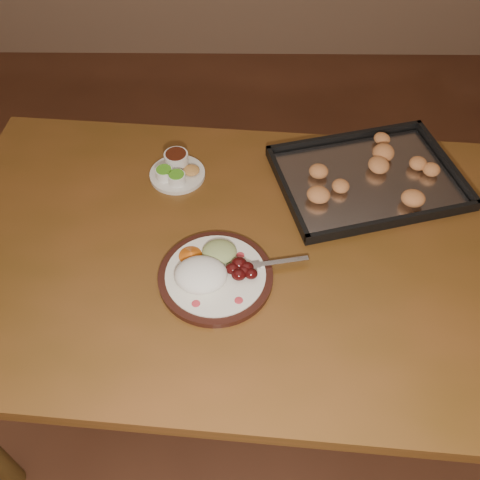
{
  "coord_description": "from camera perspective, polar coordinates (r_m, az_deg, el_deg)",
  "views": [
    {
      "loc": [
        0.22,
        -0.95,
        1.75
      ],
      "look_at": [
        0.21,
        -0.12,
        0.77
      ],
      "focal_mm": 40.0,
      "sensor_mm": 36.0,
      "label": 1
    }
  ],
  "objects": [
    {
      "name": "ground",
      "position": [
        2.0,
        -6.21,
        -11.47
      ],
      "size": [
        4.0,
        4.0,
        0.0
      ],
      "primitive_type": "plane",
      "color": "brown",
      "rests_on": "ground"
    },
    {
      "name": "dining_table",
      "position": [
        1.37,
        0.42,
        -3.43
      ],
      "size": [
        1.57,
        1.02,
        0.75
      ],
      "rotation": [
        0.0,
        0.0,
        -0.08
      ],
      "color": "brown",
      "rests_on": "ground"
    },
    {
      "name": "condiment_saucer",
      "position": [
        1.46,
        -6.81,
        7.44
      ],
      "size": [
        0.15,
        0.15,
        0.05
      ],
      "rotation": [
        0.0,
        0.0,
        -0.17
      ],
      "color": "silver",
      "rests_on": "dining_table"
    },
    {
      "name": "dinner_plate",
      "position": [
        1.22,
        -2.89,
        -3.52
      ],
      "size": [
        0.35,
        0.26,
        0.06
      ],
      "rotation": [
        0.0,
        0.0,
        0.25
      ],
      "color": "black",
      "rests_on": "dining_table"
    },
    {
      "name": "baking_tray",
      "position": [
        1.48,
        13.5,
        6.52
      ],
      "size": [
        0.54,
        0.46,
        0.05
      ],
      "rotation": [
        0.0,
        0.0,
        0.26
      ],
      "color": "black",
      "rests_on": "dining_table"
    }
  ]
}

